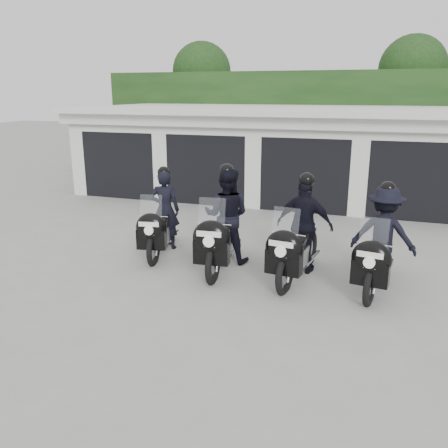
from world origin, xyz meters
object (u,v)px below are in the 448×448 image
(police_bike_a, at_px, (162,219))
(police_bike_b, at_px, (224,223))
(police_bike_c, at_px, (301,232))
(police_bike_d, at_px, (382,241))

(police_bike_a, height_order, police_bike_b, police_bike_b)
(police_bike_a, bearing_deg, police_bike_c, -17.81)
(police_bike_b, height_order, police_bike_c, police_bike_b)
(police_bike_d, bearing_deg, police_bike_b, -173.41)
(police_bike_b, distance_m, police_bike_c, 1.60)
(police_bike_d, bearing_deg, police_bike_c, -172.41)
(police_bike_b, bearing_deg, police_bike_d, -7.31)
(police_bike_b, relative_size, police_bike_c, 1.04)
(police_bike_a, distance_m, police_bike_c, 3.18)
(police_bike_c, distance_m, police_bike_d, 1.48)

